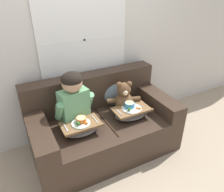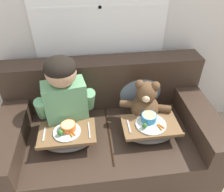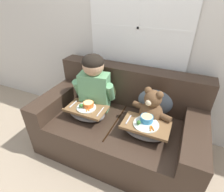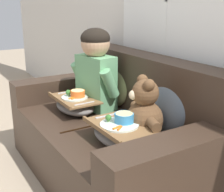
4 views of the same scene
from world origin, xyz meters
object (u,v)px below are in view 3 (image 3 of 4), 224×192
throw_pillow_behind_child (103,86)px  child_figure (94,81)px  couch (120,124)px  lap_tray_child (87,112)px  teddy_bear (151,109)px  lap_tray_teddy (145,128)px  throw_pillow_behind_teddy (156,98)px

throw_pillow_behind_child → child_figure: size_ratio=0.65×
throw_pillow_behind_child → couch: bearing=-34.4°
couch → lap_tray_child: size_ratio=4.01×
couch → teddy_bear: (0.33, 0.02, 0.30)m
couch → lap_tray_teddy: couch is taller
throw_pillow_behind_child → lap_tray_teddy: 0.79m
child_figure → lap_tray_teddy: 0.75m
throw_pillow_behind_child → teddy_bear: throw_pillow_behind_child is taller
couch → throw_pillow_behind_child: couch is taller
lap_tray_child → lap_tray_teddy: (0.66, 0.00, 0.00)m
throw_pillow_behind_teddy → lap_tray_teddy: throw_pillow_behind_teddy is taller
throw_pillow_behind_teddy → teddy_bear: bearing=-90.5°
throw_pillow_behind_teddy → lap_tray_child: 0.79m
teddy_bear → lap_tray_teddy: bearing=-89.7°
throw_pillow_behind_child → lap_tray_child: throw_pillow_behind_child is taller
lap_tray_teddy → throw_pillow_behind_teddy: bearing=89.9°
throw_pillow_behind_teddy → teddy_bear: size_ratio=0.99×
couch → throw_pillow_behind_teddy: bearing=34.4°
throw_pillow_behind_child → throw_pillow_behind_teddy: bearing=0.0°
teddy_bear → lap_tray_child: 0.70m
throw_pillow_behind_child → lap_tray_teddy: bearing=-31.0°
couch → lap_tray_child: (-0.33, -0.17, 0.19)m
throw_pillow_behind_teddy → couch: bearing=-145.6°
child_figure → lap_tray_teddy: (0.66, -0.19, -0.29)m
couch → teddy_bear: bearing=3.2°
lap_tray_child → teddy_bear: bearing=16.1°
throw_pillow_behind_teddy → lap_tray_child: throw_pillow_behind_teddy is taller
throw_pillow_behind_teddy → teddy_bear: throw_pillow_behind_teddy is taller
throw_pillow_behind_teddy → throw_pillow_behind_child: bearing=180.0°
teddy_bear → lap_tray_child: (-0.66, -0.19, -0.10)m
couch → throw_pillow_behind_teddy: 0.51m
teddy_bear → lap_tray_child: size_ratio=0.99×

